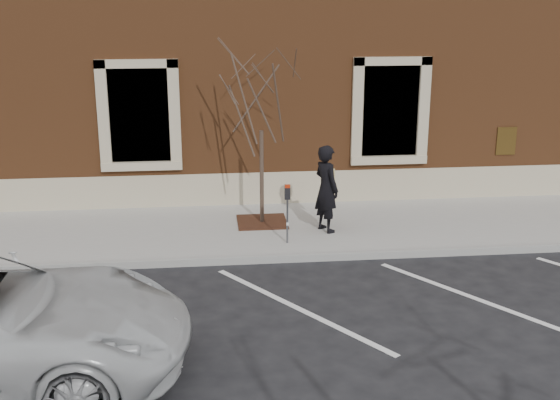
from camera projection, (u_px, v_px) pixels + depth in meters
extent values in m
plane|color=#28282B|center=(283.00, 261.00, 14.03)|extent=(120.00, 120.00, 0.00)
cube|color=#ADA8A2|center=(275.00, 229.00, 15.68)|extent=(40.00, 3.50, 0.15)
cube|color=#9E9E99|center=(283.00, 258.00, 13.96)|extent=(40.00, 0.12, 0.15)
cube|color=brown|center=(254.00, 34.00, 20.28)|extent=(40.00, 8.50, 8.00)
cube|color=#B6A98B|center=(267.00, 188.00, 17.24)|extent=(40.00, 0.06, 0.80)
cube|color=black|center=(140.00, 114.00, 16.52)|extent=(1.40, 0.30, 2.20)
cube|color=#B6A98B|center=(142.00, 166.00, 16.70)|extent=(1.90, 0.20, 0.20)
cube|color=black|center=(389.00, 110.00, 17.13)|extent=(1.40, 0.30, 2.20)
cube|color=#B6A98B|center=(388.00, 159.00, 17.31)|extent=(1.90, 0.20, 0.20)
imported|color=black|center=(326.00, 189.00, 15.11)|extent=(0.72, 0.83, 1.91)
cylinder|color=#595B60|center=(287.00, 221.00, 14.49)|extent=(0.04, 0.04, 0.95)
cube|color=black|center=(287.00, 193.00, 14.32)|extent=(0.11, 0.09, 0.25)
cube|color=#B8270C|center=(287.00, 186.00, 14.27)|extent=(0.10, 0.08, 0.06)
cube|color=white|center=(288.00, 224.00, 14.46)|extent=(0.05, 0.00, 0.07)
cube|color=#462516|center=(262.00, 222.00, 15.91)|extent=(1.11, 1.11, 0.03)
cylinder|color=#4A3A2D|center=(262.00, 177.00, 15.61)|extent=(0.09, 0.09, 2.12)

